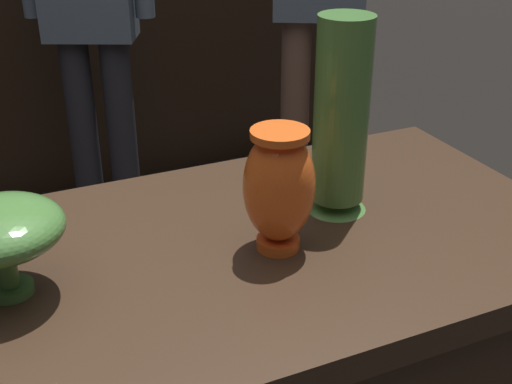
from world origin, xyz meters
name	(u,v)px	position (x,y,z in m)	size (l,w,h in m)	color
back_display_shelf	(48,71)	(0.00, 2.20, 0.49)	(2.60, 0.40, 0.99)	black
vase_centerpiece	(279,186)	(0.06, -0.04, 0.91)	(0.12, 0.12, 0.21)	#E55B1E
vase_tall_behind	(0,231)	(-0.35, 0.01, 0.91)	(0.18, 0.18, 0.15)	#477A38
vase_left_accent	(341,120)	(0.22, 0.04, 0.97)	(0.11, 0.11, 0.35)	#477A38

